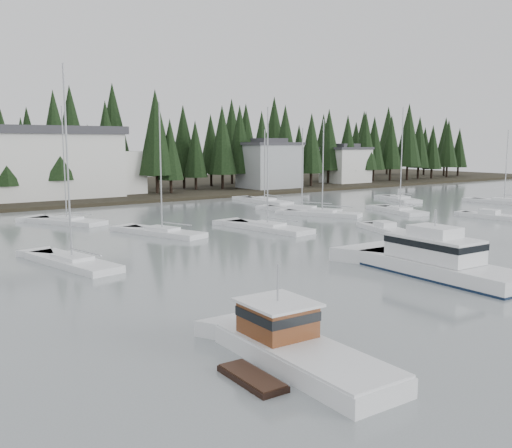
{
  "coord_description": "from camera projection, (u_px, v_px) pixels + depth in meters",
  "views": [
    {
      "loc": [
        -29.11,
        -7.5,
        8.86
      ],
      "look_at": [
        -2.86,
        28.67,
        2.5
      ],
      "focal_mm": 40.0,
      "sensor_mm": 36.0,
      "label": 1
    }
  ],
  "objects": [
    {
      "name": "runabout_2",
      "position": [
        489.0,
        217.0,
        67.91
      ],
      "size": [
        2.97,
        6.84,
        1.42
      ],
      "rotation": [
        0.0,
        0.0,
        1.69
      ],
      "color": "white",
      "rests_on": "ground"
    },
    {
      "name": "sailboat_1",
      "position": [
        265.0,
        202.0,
        85.39
      ],
      "size": [
        2.78,
        10.89,
        11.38
      ],
      "rotation": [
        0.0,
        0.0,
        1.56
      ],
      "color": "white",
      "rests_on": "ground"
    },
    {
      "name": "sailboat_4",
      "position": [
        162.0,
        234.0,
        55.53
      ],
      "size": [
        5.55,
        9.87,
        13.25
      ],
      "rotation": [
        0.0,
        0.0,
        1.9
      ],
      "color": "white",
      "rests_on": "ground"
    },
    {
      "name": "harbor_inn",
      "position": [
        51.0,
        163.0,
        87.63
      ],
      "size": [
        29.5,
        11.5,
        10.9
      ],
      "color": "silver",
      "rests_on": "ground"
    },
    {
      "name": "sailboat_5",
      "position": [
        67.0,
        223.0,
        63.26
      ],
      "size": [
        6.88,
        9.73,
        13.39
      ],
      "rotation": [
        0.0,
        0.0,
        2.04
      ],
      "color": "white",
      "rests_on": "ground"
    },
    {
      "name": "sailboat_10",
      "position": [
        267.0,
        229.0,
        58.78
      ],
      "size": [
        4.41,
        10.88,
        13.01
      ],
      "rotation": [
        0.0,
        0.0,
        1.72
      ],
      "color": "white",
      "rests_on": "ground"
    },
    {
      "name": "sailboat_8",
      "position": [
        400.0,
        212.0,
        73.15
      ],
      "size": [
        5.2,
        9.02,
        13.87
      ],
      "rotation": [
        0.0,
        0.0,
        1.28
      ],
      "color": "white",
      "rests_on": "ground"
    },
    {
      "name": "far_shore_land",
      "position": [
        45.0,
        193.0,
        101.92
      ],
      "size": [
        240.0,
        54.0,
        1.0
      ],
      "primitive_type": "cube",
      "color": "black",
      "rests_on": "ground"
    },
    {
      "name": "runabout_1",
      "position": [
        384.0,
        230.0,
        57.55
      ],
      "size": [
        4.12,
        7.0,
        1.42
      ],
      "rotation": [
        0.0,
        0.0,
        1.26
      ],
      "color": "white",
      "rests_on": "ground"
    },
    {
      "name": "lobster_boat_brown",
      "position": [
        295.0,
        352.0,
        22.99
      ],
      "size": [
        4.77,
        9.04,
        4.42
      ],
      "rotation": [
        0.0,
        0.0,
        1.54
      ],
      "color": "white",
      "rests_on": "ground"
    },
    {
      "name": "house_east_b",
      "position": [
        346.0,
        164.0,
        121.39
      ],
      "size": [
        9.54,
        7.42,
        8.25
      ],
      "color": "silver",
      "rests_on": "ground"
    },
    {
      "name": "sailboat_2",
      "position": [
        504.0,
        203.0,
        84.38
      ],
      "size": [
        4.48,
        9.76,
        11.28
      ],
      "rotation": [
        0.0,
        0.0,
        1.78
      ],
      "color": "white",
      "rests_on": "ground"
    },
    {
      "name": "cabin_cruiser_center",
      "position": [
        438.0,
        264.0,
        38.27
      ],
      "size": [
        4.26,
        12.13,
        5.15
      ],
      "rotation": [
        0.0,
        0.0,
        1.53
      ],
      "color": "white",
      "rests_on": "ground"
    },
    {
      "name": "sailboat_9",
      "position": [
        400.0,
        200.0,
        88.15
      ],
      "size": [
        6.01,
        8.93,
        12.87
      ],
      "rotation": [
        0.0,
        0.0,
        1.17
      ],
      "color": "white",
      "rests_on": "ground"
    },
    {
      "name": "house_east_a",
      "position": [
        269.0,
        164.0,
        106.93
      ],
      "size": [
        10.6,
        8.48,
        9.25
      ],
      "color": "#999EA0",
      "rests_on": "ground"
    },
    {
      "name": "sailboat_12",
      "position": [
        322.0,
        215.0,
        70.13
      ],
      "size": [
        6.67,
        9.5,
        12.23
      ],
      "rotation": [
        0.0,
        0.0,
        2.07
      ],
      "color": "white",
      "rests_on": "ground"
    },
    {
      "name": "sailboat_6",
      "position": [
        302.0,
        211.0,
        74.4
      ],
      "size": [
        6.54,
        10.31,
        11.3
      ],
      "rotation": [
        0.0,
        0.0,
        2.01
      ],
      "color": "white",
      "rests_on": "ground"
    },
    {
      "name": "conifer_treeline",
      "position": [
        64.0,
        198.0,
        93.1
      ],
      "size": [
        200.0,
        22.0,
        20.0
      ],
      "primitive_type": null,
      "color": "black",
      "rests_on": "ground"
    },
    {
      "name": "sailboat_7",
      "position": [
        72.0,
        264.0,
        41.66
      ],
      "size": [
        4.42,
        10.14,
        14.94
      ],
      "rotation": [
        0.0,
        0.0,
        1.77
      ],
      "color": "white",
      "rests_on": "ground"
    }
  ]
}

